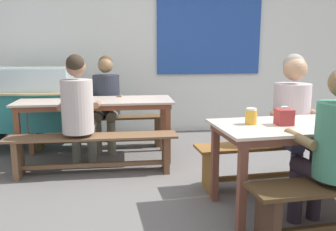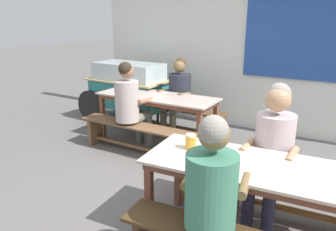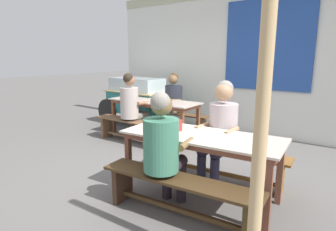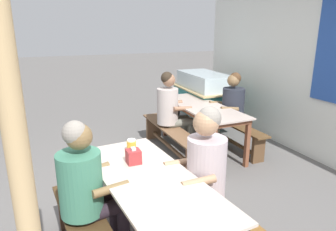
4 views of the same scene
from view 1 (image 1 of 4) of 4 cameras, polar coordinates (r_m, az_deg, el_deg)
ground_plane at (r=3.53m, az=6.98°, el=-12.09°), size 40.00×40.00×0.00m
backdrop_wall at (r=5.86m, az=1.37°, el=12.75°), size 6.39×0.23×3.00m
dining_table_far at (r=4.41m, az=-11.49°, el=1.52°), size 1.87×0.70×0.75m
dining_table_near at (r=3.27m, az=22.91°, el=-2.36°), size 1.83×0.88×0.75m
bench_far_back at (r=5.00m, az=-10.90°, el=-1.79°), size 1.84×0.26×0.43m
bench_far_front at (r=3.98m, az=-11.83°, el=-5.11°), size 1.83×0.33×0.43m
bench_near_back at (r=3.79m, az=17.94°, el=-6.10°), size 1.82×0.47×0.43m
food_cart at (r=5.18m, az=-22.23°, el=2.21°), size 1.84×0.83×1.10m
person_near_front at (r=2.77m, az=25.16°, el=-3.74°), size 0.51×0.56×1.27m
person_right_near_table at (r=3.67m, az=19.49°, el=0.41°), size 0.47×0.59×1.31m
person_left_back_turned at (r=3.96m, az=-14.11°, el=1.19°), size 0.45×0.60×1.30m
person_center_facing at (r=4.87m, az=-9.88°, el=2.91°), size 0.49×0.57×1.26m
tissue_box at (r=3.05m, az=18.05°, el=-0.21°), size 0.13×0.13×0.15m
condiment_jar at (r=3.01m, az=13.13°, el=-0.13°), size 0.09×0.09×0.13m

